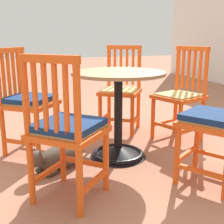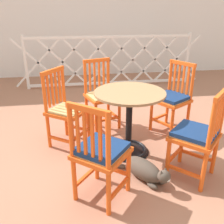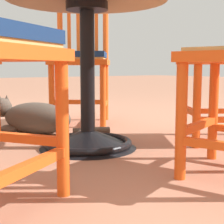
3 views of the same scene
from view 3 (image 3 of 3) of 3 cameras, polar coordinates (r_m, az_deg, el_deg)
name	(u,v)px [view 3 (image 3 of 3)]	position (r m, az deg, el deg)	size (l,w,h in m)	color
ground_plane	(102,141)	(1.88, -1.70, -4.83)	(24.00, 24.00, 0.00)	#A36B51
cafe_table	(88,91)	(1.69, -4.05, 3.55)	(0.76, 0.76, 0.73)	black
orange_chair_by_planter	(81,60)	(2.48, -5.22, 8.49)	(0.56, 0.56, 0.91)	#EA5619
tabby_cat	(32,118)	(2.13, -13.08, -0.95)	(0.57, 0.54, 0.23)	#4C4238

